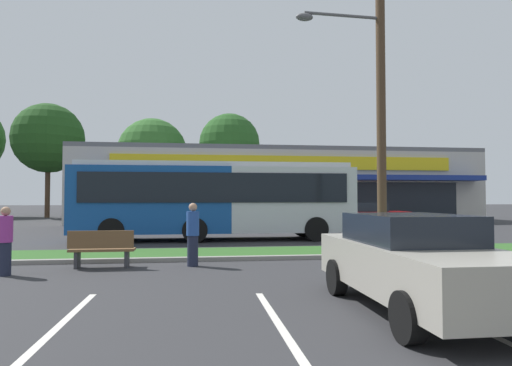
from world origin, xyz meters
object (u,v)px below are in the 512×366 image
at_px(car_2, 214,216).
at_px(pedestrian_by_pole, 5,241).
at_px(city_bus, 216,198).
at_px(car_1, 415,261).
at_px(bus_stop_bench, 102,248).
at_px(car_0, 371,215).
at_px(utility_pole, 377,78).
at_px(pedestrian_mid, 193,234).

height_order(car_2, pedestrian_by_pole, pedestrian_by_pole).
relative_size(city_bus, pedestrian_by_pole, 7.41).
relative_size(city_bus, car_1, 2.61).
relative_size(bus_stop_bench, car_0, 0.37).
xyz_separation_m(utility_pole, pedestrian_mid, (-5.95, -2.12, -4.88)).
height_order(city_bus, car_2, city_bus).
distance_m(pedestrian_by_pole, pedestrian_mid, 4.31).
bearing_deg(car_2, city_bus, -91.39).
xyz_separation_m(city_bus, bus_stop_bench, (-3.17, -7.22, -1.26)).
relative_size(city_bus, bus_stop_bench, 7.26).
xyz_separation_m(car_1, car_2, (-2.41, 19.03, -0.01)).
bearing_deg(utility_pole, car_1, -108.91).
xyz_separation_m(car_0, pedestrian_by_pole, (-14.89, -15.20, 0.03)).
bearing_deg(car_1, car_2, -172.79).
height_order(car_0, car_1, car_1).
bearing_deg(pedestrian_by_pole, car_1, 21.32).
height_order(car_0, pedestrian_mid, pedestrian_mid).
bearing_deg(bus_stop_bench, car_0, -132.06).
height_order(pedestrian_by_pole, pedestrian_mid, pedestrian_mid).
bearing_deg(city_bus, car_2, 88.66).
relative_size(city_bus, car_2, 2.81).
bearing_deg(car_0, pedestrian_mid, -126.68).
relative_size(car_2, pedestrian_by_pole, 2.64).
bearing_deg(city_bus, car_1, -78.16).
xyz_separation_m(pedestrian_by_pole, pedestrian_mid, (4.22, 0.88, 0.03)).
distance_m(city_bus, bus_stop_bench, 7.99).
bearing_deg(bus_stop_bench, pedestrian_by_pole, 23.74).
bearing_deg(car_0, car_1, -110.31).
distance_m(car_2, pedestrian_by_pole, 15.70).
height_order(city_bus, car_0, city_bus).
distance_m(city_bus, pedestrian_by_pole, 9.61).
bearing_deg(utility_pole, pedestrian_by_pole, -163.60).
bearing_deg(city_bus, pedestrian_mid, -97.06).
bearing_deg(utility_pole, pedestrian_mid, -160.40).
xyz_separation_m(city_bus, car_2, (0.16, 6.71, -1.00)).
xyz_separation_m(car_0, car_2, (-9.61, -0.41, 0.01)).
xyz_separation_m(bus_stop_bench, car_0, (12.94, 14.34, 0.25)).
bearing_deg(car_2, bus_stop_bench, -103.46).
xyz_separation_m(utility_pole, city_bus, (-5.05, 5.08, -3.94)).
height_order(utility_pole, pedestrian_mid, utility_pole).
bearing_deg(bus_stop_bench, city_bus, -113.72).
distance_m(bus_stop_bench, pedestrian_mid, 2.30).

